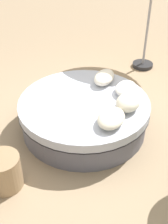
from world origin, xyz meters
TOP-DOWN VIEW (x-y plane):
  - ground_plane at (0.00, 0.00)m, footprint 16.00×16.00m
  - round_bed at (0.00, 0.00)m, footprint 2.02×2.02m
  - throw_pillow_0 at (0.35, 0.55)m, footprint 0.51×0.36m
  - throw_pillow_1 at (-0.06, 0.66)m, footprint 0.42×0.34m
  - throw_pillow_2 at (-0.49, 0.51)m, footprint 0.46×0.32m
  - throw_pillow_3 at (-0.66, 0.09)m, footprint 0.51×0.31m
  - side_table at (1.47, -0.48)m, footprint 0.45×0.45m

SIDE VIEW (x-z plane):
  - ground_plane at x=0.00m, z-range 0.00..0.00m
  - side_table at x=1.47m, z-range 0.00..0.47m
  - round_bed at x=0.00m, z-range 0.01..0.52m
  - throw_pillow_2 at x=-0.49m, z-range 0.51..0.66m
  - throw_pillow_0 at x=0.35m, z-range 0.51..0.68m
  - throw_pillow_3 at x=-0.66m, z-range 0.51..0.69m
  - throw_pillow_1 at x=-0.06m, z-range 0.51..0.73m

